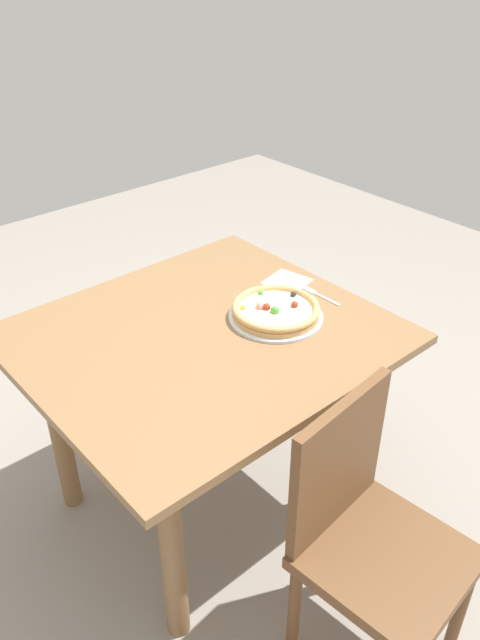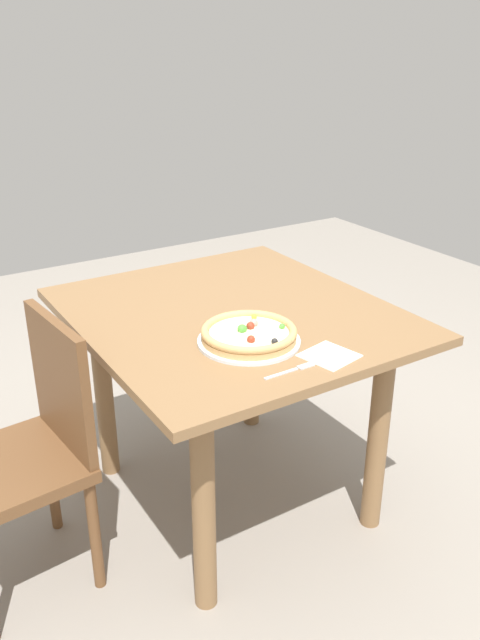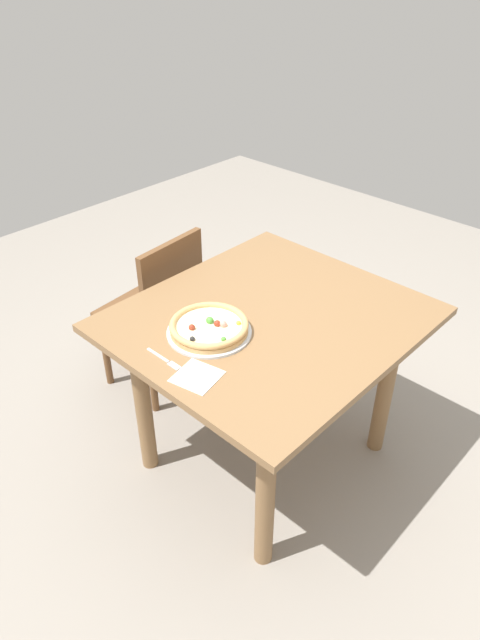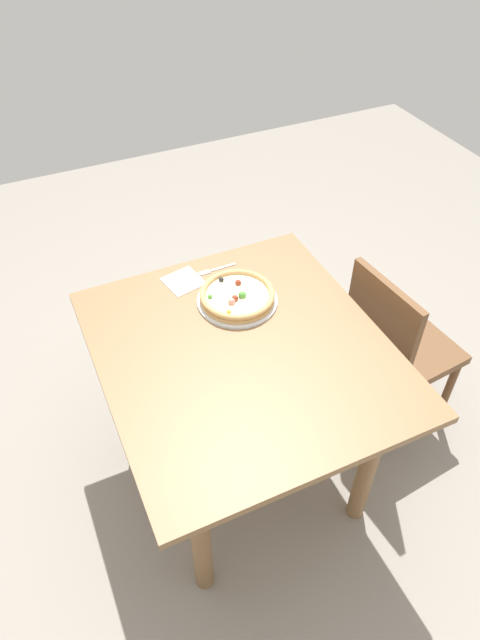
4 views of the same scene
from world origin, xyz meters
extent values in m
plane|color=gray|center=(0.00, 0.00, 0.00)|extent=(6.00, 6.00, 0.00)
cube|color=olive|center=(0.00, 0.00, 0.75)|extent=(1.11, 1.00, 0.03)
cylinder|color=olive|center=(-0.39, -0.34, 0.37)|extent=(0.07, 0.07, 0.74)
cylinder|color=olive|center=(0.39, -0.34, 0.37)|extent=(0.07, 0.07, 0.74)
cylinder|color=olive|center=(-0.39, 0.34, 0.37)|extent=(0.07, 0.07, 0.74)
cylinder|color=olive|center=(0.39, 0.34, 0.37)|extent=(0.07, 0.07, 0.74)
cylinder|color=brown|center=(0.19, -0.93, 0.20)|extent=(0.04, 0.04, 0.41)
cylinder|color=brown|center=(-0.15, -0.96, 0.20)|extent=(0.04, 0.04, 0.41)
cylinder|color=brown|center=(0.15, -0.59, 0.20)|extent=(0.04, 0.04, 0.41)
cylinder|color=brown|center=(-0.19, -0.63, 0.20)|extent=(0.04, 0.04, 0.41)
cube|color=brown|center=(0.00, -0.78, 0.43)|extent=(0.44, 0.44, 0.04)
cube|color=brown|center=(-0.02, -0.59, 0.66)|extent=(0.38, 0.07, 0.42)
cylinder|color=silver|center=(0.24, -0.09, 0.77)|extent=(0.31, 0.31, 0.01)
cylinder|color=tan|center=(0.24, -0.09, 0.79)|extent=(0.29, 0.29, 0.02)
cylinder|color=beige|center=(0.24, -0.09, 0.80)|extent=(0.25, 0.25, 0.01)
torus|color=tan|center=(0.24, -0.09, 0.80)|extent=(0.29, 0.29, 0.02)
sphere|color=maroon|center=(0.29, -0.11, 0.81)|extent=(0.02, 0.02, 0.02)
sphere|color=maroon|center=(0.21, -0.07, 0.81)|extent=(0.03, 0.03, 0.03)
sphere|color=#4C9E38|center=(0.22, -0.10, 0.81)|extent=(0.03, 0.03, 0.03)
sphere|color=#E58C7F|center=(0.20, -0.05, 0.81)|extent=(0.03, 0.03, 0.03)
sphere|color=#262626|center=(0.34, -0.06, 0.81)|extent=(0.02, 0.02, 0.02)
sphere|color=#4C9E38|center=(0.22, -0.10, 0.81)|extent=(0.03, 0.03, 0.03)
sphere|color=gold|center=(0.16, -0.01, 0.81)|extent=(0.02, 0.02, 0.02)
sphere|color=#4C9E38|center=(0.26, 0.02, 0.81)|extent=(0.02, 0.02, 0.02)
cube|color=silver|center=(0.45, -0.12, 0.77)|extent=(0.01, 0.11, 0.00)
cube|color=silver|center=(0.45, -0.03, 0.77)|extent=(0.02, 0.05, 0.00)
cube|color=white|center=(0.44, 0.06, 0.77)|extent=(0.17, 0.17, 0.00)
camera|label=1|loc=(-1.00, -1.32, 1.86)|focal=35.04mm
camera|label=2|loc=(1.71, -1.04, 1.61)|focal=36.28mm
camera|label=3|loc=(1.38, 1.15, 1.97)|focal=31.65mm
camera|label=4|loc=(-1.23, 0.57, 2.20)|focal=31.22mm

